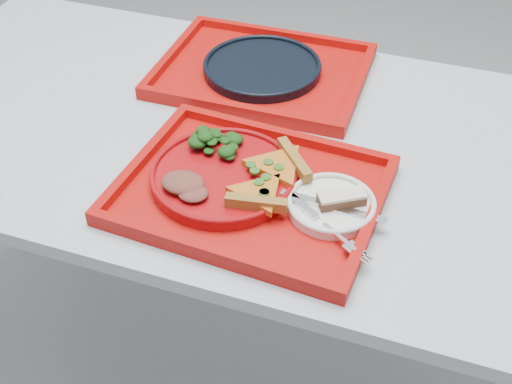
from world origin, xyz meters
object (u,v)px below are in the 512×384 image
tray_far (262,74)px  dinner_plate (224,177)px  tray_main (251,193)px  navy_plate (262,68)px  dessert_bar (342,198)px

tray_far → dinner_plate: bearing=-82.5°
tray_main → dinner_plate: dinner_plate is taller
tray_far → navy_plate: (0.00, 0.00, 0.01)m
navy_plate → dinner_plate: bearing=-81.7°
navy_plate → tray_far: bearing=180.0°
tray_far → dessert_bar: dessert_bar is taller
navy_plate → dessert_bar: (0.27, -0.38, 0.02)m
dinner_plate → dessert_bar: bearing=-1.2°
dinner_plate → navy_plate: size_ratio=1.00×
dinner_plate → dessert_bar: (0.22, -0.00, 0.02)m
dinner_plate → dessert_bar: dessert_bar is taller
dessert_bar → tray_main: bearing=150.0°
tray_far → navy_plate: size_ratio=1.73×
tray_far → dessert_bar: 0.47m
tray_main → navy_plate: bearing=109.2°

